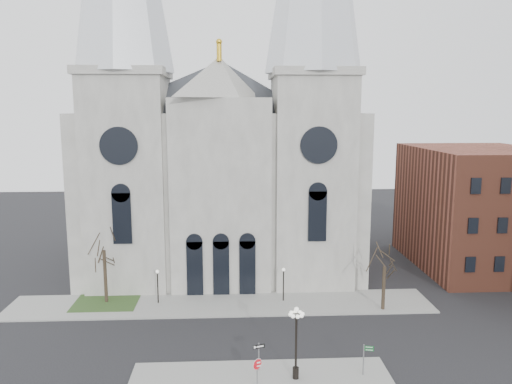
{
  "coord_description": "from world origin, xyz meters",
  "views": [
    {
      "loc": [
        1.07,
        -34.16,
        18.32
      ],
      "look_at": [
        3.18,
        8.0,
        11.37
      ],
      "focal_mm": 35.0,
      "sensor_mm": 36.0,
      "label": 1
    }
  ],
  "objects_px": {
    "street_name_sign": "(365,357)",
    "globe_lamp": "(296,334)",
    "one_way_sign": "(259,352)",
    "stop_sign": "(257,367)"
  },
  "relations": [
    {
      "from": "street_name_sign",
      "to": "globe_lamp",
      "type": "bearing_deg",
      "value": -165.74
    },
    {
      "from": "one_way_sign",
      "to": "globe_lamp",
      "type": "bearing_deg",
      "value": -43.07
    },
    {
      "from": "stop_sign",
      "to": "street_name_sign",
      "type": "bearing_deg",
      "value": -6.49
    },
    {
      "from": "one_way_sign",
      "to": "street_name_sign",
      "type": "relative_size",
      "value": 0.91
    },
    {
      "from": "globe_lamp",
      "to": "street_name_sign",
      "type": "xyz_separation_m",
      "value": [
        4.83,
        0.22,
        -1.91
      ]
    },
    {
      "from": "globe_lamp",
      "to": "street_name_sign",
      "type": "distance_m",
      "value": 5.2
    },
    {
      "from": "stop_sign",
      "to": "one_way_sign",
      "type": "bearing_deg",
      "value": 66.54
    },
    {
      "from": "stop_sign",
      "to": "globe_lamp",
      "type": "height_order",
      "value": "globe_lamp"
    },
    {
      "from": "stop_sign",
      "to": "street_name_sign",
      "type": "relative_size",
      "value": 0.99
    },
    {
      "from": "stop_sign",
      "to": "globe_lamp",
      "type": "bearing_deg",
      "value": 7.69
    }
  ]
}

